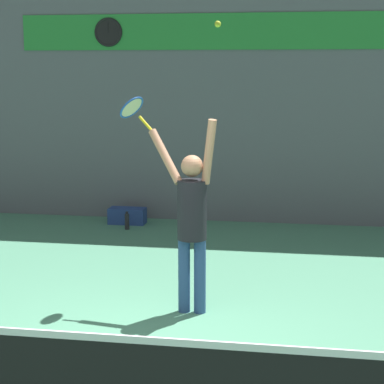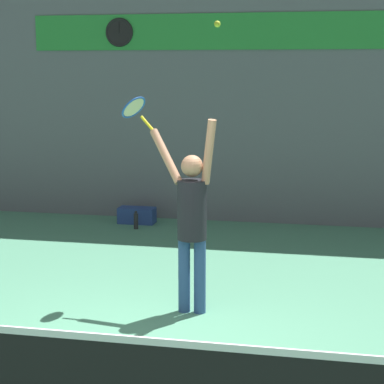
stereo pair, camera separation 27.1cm
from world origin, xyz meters
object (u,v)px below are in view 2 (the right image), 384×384
tennis_player (192,216)px  water_bottle (136,221)px  tennis_ball (217,24)px  tennis_racket (135,109)px  equipment_bag (137,215)px  scoreboard_clock (119,32)px

tennis_player → water_bottle: tennis_player is taller
tennis_ball → water_bottle: (-2.00, 3.81, -2.96)m
tennis_racket → water_bottle: bearing=106.5°
tennis_player → equipment_bag: tennis_player is taller
tennis_ball → water_bottle: size_ratio=0.22×
scoreboard_clock → water_bottle: (0.50, -0.86, -3.12)m
water_bottle → equipment_bag: water_bottle is taller
tennis_racket → tennis_player: bearing=-28.6°
tennis_ball → water_bottle: tennis_ball is taller
tennis_player → equipment_bag: size_ratio=3.41×
tennis_racket → tennis_ball: 1.45m
scoreboard_clock → tennis_racket: size_ratio=1.09×
equipment_bag → tennis_racket: bearing=-73.8°
tennis_racket → water_bottle: tennis_racket is taller
tennis_player → tennis_ball: size_ratio=32.63×
scoreboard_clock → tennis_racket: scoreboard_clock is taller
tennis_racket → equipment_bag: tennis_racket is taller
tennis_racket → equipment_bag: 4.41m
tennis_player → water_bottle: 4.20m
scoreboard_clock → tennis_racket: 4.55m
scoreboard_clock → water_bottle: 3.27m
water_bottle → tennis_ball: bearing=-62.3°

